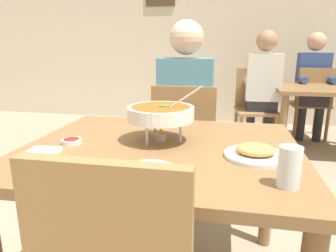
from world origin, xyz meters
The scene contains 18 objects.
cafe_rear_partition centered at (0.00, 3.55, 1.50)m, with size 10.00×0.10×3.00m, color beige.
dining_table_main centered at (0.00, 0.00, 0.62)m, with size 1.18×0.99×0.72m.
chair_diner_main centered at (0.00, 0.78, 0.51)m, with size 0.44×0.44×0.90m.
diner_main centered at (0.00, 0.81, 0.75)m, with size 0.40×0.45×1.31m.
curry_bowl centered at (-0.02, 0.06, 0.85)m, with size 0.33×0.30×0.26m.
rice_plate centered at (0.04, -0.33, 0.74)m, with size 0.24×0.24×0.06m.
appetizer_plate centered at (0.39, -0.07, 0.74)m, with size 0.24×0.24×0.06m.
sauce_dish centered at (-0.40, -0.05, 0.74)m, with size 0.09×0.09×0.02m.
napkin_folded centered at (-0.45, -0.18, 0.73)m, with size 0.12×0.08×0.02m, color white.
fork_utensil centered at (-0.47, -0.23, 0.73)m, with size 0.01×0.17×0.01m, color silver.
spoon_utensil centered at (-0.42, -0.23, 0.73)m, with size 0.01×0.17×0.01m, color silver.
drink_glass centered at (0.47, -0.32, 0.78)m, with size 0.07×0.07×0.13m.
dining_table_far centered at (1.28, 2.22, 0.60)m, with size 1.00×0.80×0.72m.
chair_bg_left centered at (1.30, 2.73, 0.51)m, with size 0.48×0.48×0.90m.
chair_bg_middle centered at (0.60, 2.33, 0.51)m, with size 0.49×0.49×0.90m.
chair_bg_right centered at (0.72, 2.75, 0.51)m, with size 0.49×0.49×0.90m.
patron_bg_left centered at (1.30, 2.75, 0.75)m, with size 0.40×0.45×1.31m.
patron_bg_middle centered at (0.66, 2.24, 0.75)m, with size 0.40×0.45×1.31m.
Camera 1 is at (0.27, -1.23, 1.14)m, focal length 32.41 mm.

